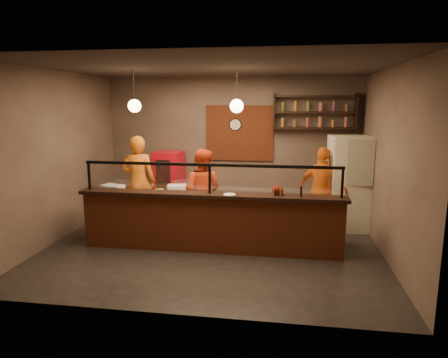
% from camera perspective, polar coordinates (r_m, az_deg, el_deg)
% --- Properties ---
extents(floor, '(6.00, 6.00, 0.00)m').
position_cam_1_polar(floor, '(7.52, -1.55, -9.44)').
color(floor, black).
rests_on(floor, ground).
extents(ceiling, '(6.00, 6.00, 0.00)m').
position_cam_1_polar(ceiling, '(7.08, -1.69, 15.63)').
color(ceiling, '#382F2B').
rests_on(ceiling, wall_back).
extents(wall_back, '(6.00, 0.00, 6.00)m').
position_cam_1_polar(wall_back, '(9.58, 1.06, 4.80)').
color(wall_back, '#6D5950').
rests_on(wall_back, floor).
extents(wall_left, '(0.00, 5.00, 5.00)m').
position_cam_1_polar(wall_left, '(8.21, -22.72, 2.95)').
color(wall_left, '#6D5950').
rests_on(wall_left, floor).
extents(wall_right, '(0.00, 5.00, 5.00)m').
position_cam_1_polar(wall_right, '(7.23, 22.50, 2.00)').
color(wall_right, '#6D5950').
rests_on(wall_right, floor).
extents(wall_front, '(6.00, 0.00, 6.00)m').
position_cam_1_polar(wall_front, '(4.73, -7.02, -1.55)').
color(wall_front, '#6D5950').
rests_on(wall_front, floor).
extents(brick_patch, '(1.60, 0.04, 1.30)m').
position_cam_1_polar(brick_patch, '(9.50, 2.24, 6.56)').
color(brick_patch, brown).
rests_on(brick_patch, wall_back).
extents(service_counter, '(4.60, 0.25, 1.00)m').
position_cam_1_polar(service_counter, '(7.08, -2.00, -6.48)').
color(service_counter, brown).
rests_on(service_counter, floor).
extents(counter_ledge, '(4.70, 0.37, 0.06)m').
position_cam_1_polar(counter_ledge, '(6.94, -2.03, -2.30)').
color(counter_ledge, black).
rests_on(counter_ledge, service_counter).
extents(worktop_cabinet, '(4.60, 0.75, 0.85)m').
position_cam_1_polar(worktop_cabinet, '(7.58, -1.30, -5.91)').
color(worktop_cabinet, gray).
rests_on(worktop_cabinet, floor).
extents(worktop, '(4.60, 0.75, 0.05)m').
position_cam_1_polar(worktop, '(7.46, -1.31, -2.60)').
color(worktop, white).
rests_on(worktop, worktop_cabinet).
extents(sneeze_guard, '(4.50, 0.05, 0.52)m').
position_cam_1_polar(sneeze_guard, '(6.88, -2.05, 0.46)').
color(sneeze_guard, white).
rests_on(sneeze_guard, counter_ledge).
extents(wall_shelving, '(1.84, 0.28, 0.85)m').
position_cam_1_polar(wall_shelving, '(9.29, 12.78, 9.30)').
color(wall_shelving, black).
rests_on(wall_shelving, wall_back).
extents(wall_clock, '(0.30, 0.04, 0.30)m').
position_cam_1_polar(wall_clock, '(9.49, 1.64, 7.77)').
color(wall_clock, black).
rests_on(wall_clock, wall_back).
extents(pendant_left, '(0.24, 0.24, 0.77)m').
position_cam_1_polar(pendant_left, '(7.66, -12.67, 10.17)').
color(pendant_left, black).
rests_on(pendant_left, ceiling).
extents(pendant_right, '(0.24, 0.24, 0.77)m').
position_cam_1_polar(pendant_right, '(7.20, 1.82, 10.39)').
color(pendant_right, black).
rests_on(pendant_right, ceiling).
extents(cook_left, '(0.76, 0.56, 1.94)m').
position_cam_1_polar(cook_left, '(8.65, -12.11, -0.31)').
color(cook_left, orange).
rests_on(cook_left, floor).
extents(cook_mid, '(0.92, 0.77, 1.71)m').
position_cam_1_polar(cook_mid, '(8.13, -3.17, -1.64)').
color(cook_mid, red).
rests_on(cook_mid, floor).
extents(cook_right, '(1.10, 0.76, 1.73)m').
position_cam_1_polar(cook_right, '(8.37, 13.88, -1.49)').
color(cook_right, orange).
rests_on(cook_right, floor).
extents(fridge, '(0.89, 0.84, 1.95)m').
position_cam_1_polar(fridge, '(8.62, 17.43, -0.60)').
color(fridge, beige).
rests_on(fridge, floor).
extents(red_cooler, '(0.69, 0.65, 1.47)m').
position_cam_1_polar(red_cooler, '(9.68, -7.84, -0.41)').
color(red_cooler, red).
rests_on(red_cooler, floor).
extents(pizza_dough, '(0.56, 0.56, 0.01)m').
position_cam_1_polar(pizza_dough, '(7.36, 4.34, -2.57)').
color(pizza_dough, silver).
rests_on(pizza_dough, worktop).
extents(prep_tub_a, '(0.39, 0.36, 0.16)m').
position_cam_1_polar(prep_tub_a, '(7.99, -15.91, -1.34)').
color(prep_tub_a, silver).
rests_on(prep_tub_a, worktop).
extents(prep_tub_b, '(0.39, 0.34, 0.17)m').
position_cam_1_polar(prep_tub_b, '(7.64, -6.78, -1.50)').
color(prep_tub_b, silver).
rests_on(prep_tub_b, worktop).
extents(prep_tub_c, '(0.37, 0.32, 0.16)m').
position_cam_1_polar(prep_tub_c, '(7.89, -15.41, -1.45)').
color(prep_tub_c, silver).
rests_on(prep_tub_c, worktop).
extents(rolling_pin, '(0.36, 0.26, 0.07)m').
position_cam_1_polar(rolling_pin, '(7.83, -10.03, -1.67)').
color(rolling_pin, yellow).
rests_on(rolling_pin, worktop).
extents(condiment_caddy, '(0.20, 0.18, 0.09)m').
position_cam_1_polar(condiment_caddy, '(6.88, 7.67, -1.88)').
color(condiment_caddy, black).
rests_on(condiment_caddy, counter_ledge).
extents(pepper_mill, '(0.05, 0.05, 0.18)m').
position_cam_1_polar(pepper_mill, '(6.77, 10.95, -1.80)').
color(pepper_mill, black).
rests_on(pepper_mill, counter_ledge).
extents(small_plate, '(0.25, 0.25, 0.01)m').
position_cam_1_polar(small_plate, '(6.82, 0.80, -2.23)').
color(small_plate, white).
rests_on(small_plate, counter_ledge).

